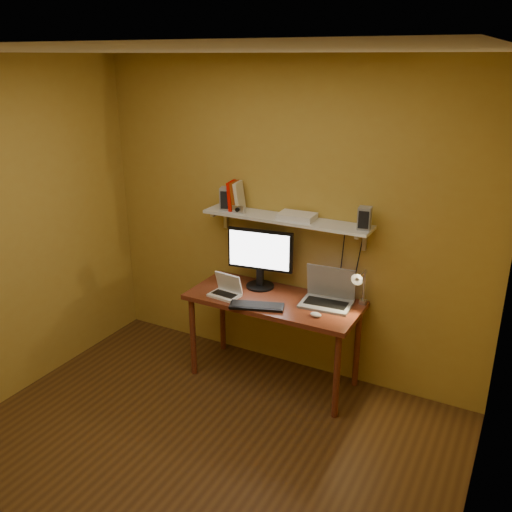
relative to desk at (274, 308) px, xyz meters
The scene contains 14 objects.
room 1.43m from the desk, 92.27° to the right, with size 3.44×3.24×2.64m.
desk is the anchor object (origin of this frame).
wall_shelf 0.72m from the desk, 90.00° to the left, with size 1.40×0.25×0.21m.
monitor 0.45m from the desk, 144.04° to the left, with size 0.55×0.27×0.50m.
laptop 0.46m from the desk, 16.72° to the left, with size 0.41×0.31×0.29m.
netbook 0.41m from the desk, 160.92° to the right, with size 0.26×0.20×0.18m.
keyboard 0.24m from the desk, 101.74° to the right, with size 0.42×0.14×0.02m, color black.
mouse 0.46m from the desk, 19.06° to the right, with size 0.09×0.06×0.03m, color white.
desk_lamp 0.73m from the desk, 10.81° to the left, with size 0.09×0.23×0.38m.
speaker_left 0.98m from the desk, 161.38° to the left, with size 0.10×0.10×0.19m, color gray.
speaker_right 1.04m from the desk, 16.25° to the left, with size 0.09×0.09×0.17m, color gray.
books 0.97m from the desk, 156.18° to the left, with size 0.14×0.17×0.24m.
shelf_camera 0.85m from the desk, 161.18° to the left, with size 0.10×0.04×0.06m.
router 0.76m from the desk, 62.83° to the left, with size 0.29×0.19×0.05m, color white.
Camera 1 is at (1.78, -2.28, 2.58)m, focal length 38.00 mm.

